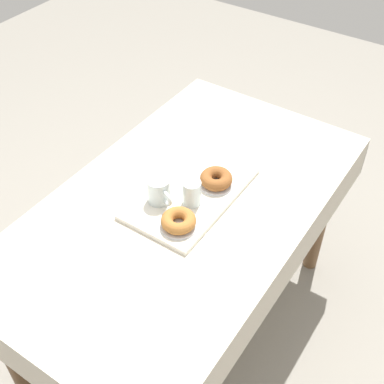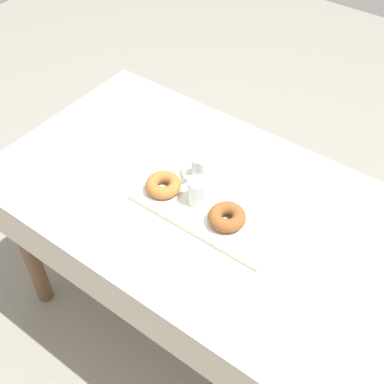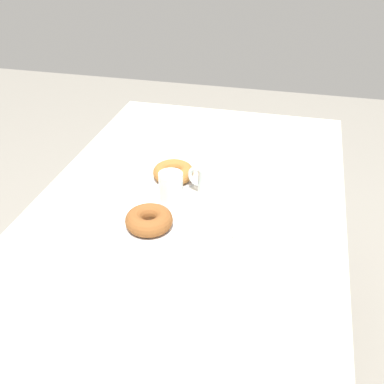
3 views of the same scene
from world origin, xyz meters
name	(u,v)px [view 3 (image 3 of 3)]	position (x,y,z in m)	size (l,w,h in m)	color
dining_table	(185,242)	(0.00, 0.00, 0.63)	(1.40, 0.81, 0.73)	beige
serving_tray	(179,218)	(-0.04, 0.00, 0.74)	(0.47, 0.28, 0.02)	silver
tea_mug_left	(212,184)	(0.05, -0.06, 0.79)	(0.08, 0.11, 0.09)	silver
water_glass_near	(171,190)	(0.00, 0.04, 0.79)	(0.06, 0.06, 0.09)	silver
donut_plate_left	(150,228)	(-0.12, 0.05, 0.75)	(0.12, 0.12, 0.01)	silver
sugar_donut_left	(149,220)	(-0.12, 0.05, 0.78)	(0.11, 0.11, 0.04)	brown
donut_plate_right	(174,180)	(0.11, 0.06, 0.75)	(0.12, 0.12, 0.01)	silver
sugar_donut_right	(173,172)	(0.11, 0.06, 0.78)	(0.11, 0.11, 0.04)	#A3662D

